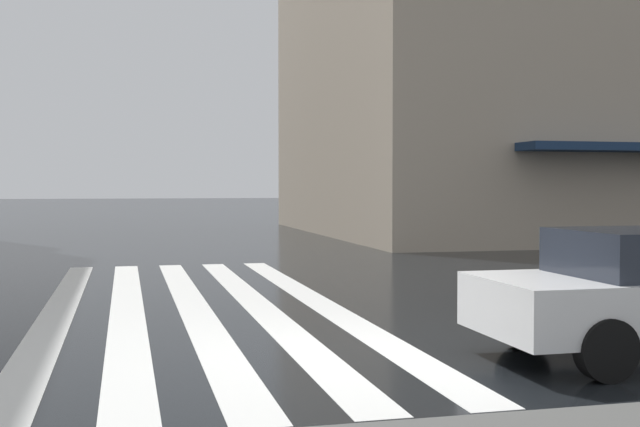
% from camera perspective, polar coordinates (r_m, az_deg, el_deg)
% --- Properties ---
extents(ground_plane, '(220.00, 220.00, 0.00)m').
position_cam_1_polar(ground_plane, '(9.13, 3.45, -9.92)').
color(ground_plane, black).
extents(zebra_crossing, '(13.00, 4.50, 0.01)m').
position_cam_1_polar(zebra_crossing, '(12.71, -9.10, -6.53)').
color(zebra_crossing, silver).
rests_on(zebra_crossing, ground_plane).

